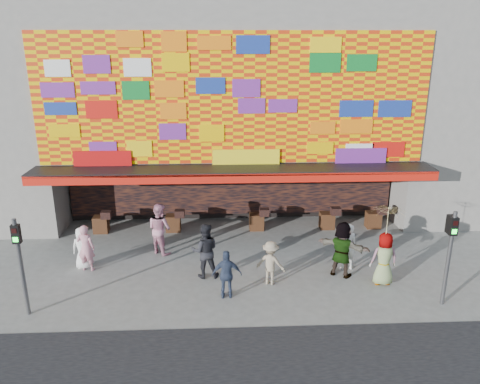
# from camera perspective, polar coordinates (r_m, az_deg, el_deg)

# --- Properties ---
(ground) EXTENTS (90.00, 90.00, 0.00)m
(ground) POSITION_cam_1_polar(r_m,az_deg,el_deg) (15.74, -0.34, -11.11)
(ground) COLOR slate
(ground) RESTS_ON ground
(shop_building) EXTENTS (15.20, 9.40, 10.00)m
(shop_building) POSITION_cam_1_polar(r_m,az_deg,el_deg) (22.04, -1.22, 11.74)
(shop_building) COLOR gray
(shop_building) RESTS_ON ground
(signal_left) EXTENTS (0.22, 0.20, 3.00)m
(signal_left) POSITION_cam_1_polar(r_m,az_deg,el_deg) (14.68, -25.26, -7.12)
(signal_left) COLOR #59595B
(signal_left) RESTS_ON ground
(signal_right) EXTENTS (0.22, 0.20, 3.00)m
(signal_right) POSITION_cam_1_polar(r_m,az_deg,el_deg) (15.12, 24.24, -6.25)
(signal_right) COLOR #59595B
(signal_right) RESTS_ON ground
(ped_a) EXTENTS (0.76, 0.51, 1.52)m
(ped_a) POSITION_cam_1_polar(r_m,az_deg,el_deg) (17.31, -18.63, -6.48)
(ped_a) COLOR white
(ped_a) RESTS_ON ground
(ped_b) EXTENTS (0.67, 0.49, 1.68)m
(ped_b) POSITION_cam_1_polar(r_m,az_deg,el_deg) (17.07, -18.27, -6.49)
(ped_b) COLOR #C98291
(ped_b) RESTS_ON ground
(ped_c) EXTENTS (0.95, 0.75, 1.91)m
(ped_c) POSITION_cam_1_polar(r_m,az_deg,el_deg) (15.80, -4.28, -7.15)
(ped_c) COLOR black
(ped_c) RESTS_ON ground
(ped_d) EXTENTS (1.10, 0.88, 1.49)m
(ped_d) POSITION_cam_1_polar(r_m,az_deg,el_deg) (15.44, 3.75, -8.62)
(ped_d) COLOR gray
(ped_d) RESTS_ON ground
(ped_e) EXTENTS (0.93, 0.39, 1.58)m
(ped_e) POSITION_cam_1_polar(r_m,az_deg,el_deg) (14.62, -1.61, -10.02)
(ped_e) COLOR #323D57
(ped_e) RESTS_ON ground
(ped_f) EXTENTS (1.83, 1.42, 1.94)m
(ped_f) POSITION_cam_1_polar(r_m,az_deg,el_deg) (16.19, 12.33, -6.83)
(ped_f) COLOR gray
(ped_f) RESTS_ON ground
(ped_g) EXTENTS (0.88, 0.57, 1.79)m
(ped_g) POSITION_cam_1_polar(r_m,az_deg,el_deg) (16.05, 17.15, -7.79)
(ped_g) COLOR gray
(ped_g) RESTS_ON ground
(ped_h) EXTENTS (0.64, 0.44, 1.70)m
(ped_h) POSITION_cam_1_polar(r_m,az_deg,el_deg) (16.71, 12.96, -6.51)
(ped_h) COLOR white
(ped_h) RESTS_ON ground
(ped_i) EXTENTS (1.20, 1.17, 1.94)m
(ped_i) POSITION_cam_1_polar(r_m,az_deg,el_deg) (17.73, -9.77, -4.41)
(ped_i) COLOR #C88199
(ped_i) RESTS_ON ground
(parasol) EXTENTS (1.33, 1.35, 1.95)m
(parasol) POSITION_cam_1_polar(r_m,az_deg,el_deg) (15.54, 17.60, -3.44)
(parasol) COLOR #FFF3A0
(parasol) RESTS_ON ground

